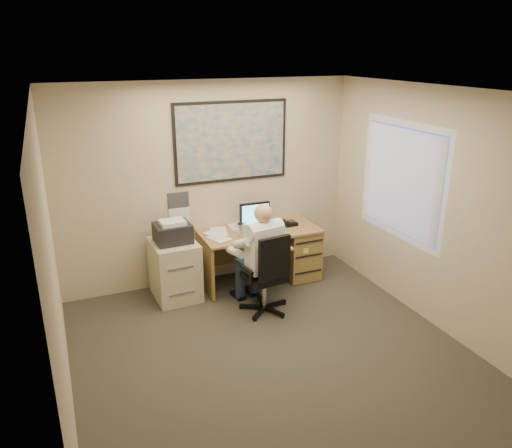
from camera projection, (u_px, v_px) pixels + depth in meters
name	position (u px, v px, depth m)	size (l,w,h in m)	color
room_shell	(282.00, 242.00, 4.67)	(4.00, 4.50, 2.70)	#353229
desk	(281.00, 247.00, 6.95)	(1.60, 0.97, 1.09)	#AB7949
world_map	(232.00, 142.00, 6.54)	(1.56, 0.03, 1.06)	#1E4C93
wall_calendar	(179.00, 208.00, 6.55)	(0.28, 0.01, 0.42)	white
window_blinds	(401.00, 181.00, 6.01)	(0.06, 1.40, 1.30)	beige
filing_cabinet	(175.00, 264.00, 6.37)	(0.57, 0.68, 1.05)	beige
office_chair	(265.00, 289.00, 6.03)	(0.69, 0.69, 1.04)	black
person	(264.00, 258.00, 5.98)	(0.58, 0.83, 1.36)	white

